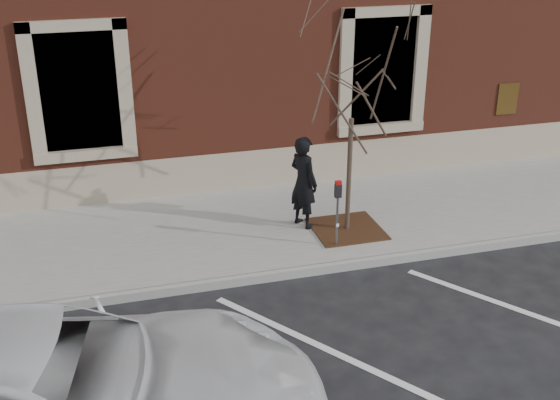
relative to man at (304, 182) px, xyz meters
name	(u,v)px	position (x,y,z in m)	size (l,w,h in m)	color
ground	(290,276)	(-0.69, -1.48, -1.00)	(120.00, 120.00, 0.00)	#28282B
sidewalk_near	(263,227)	(-0.69, 0.27, -0.92)	(40.00, 3.50, 0.15)	#B1ADA7
curb_near	(291,273)	(-0.69, -1.53, -0.92)	(40.00, 0.12, 0.15)	#9E9E99
parking_stripes	(336,354)	(-0.69, -3.68, -1.00)	(28.00, 4.40, 0.01)	silver
man	(304,182)	(0.00, 0.00, 0.00)	(0.62, 0.41, 1.70)	black
parking_meter	(338,201)	(0.30, -0.95, -0.01)	(0.11, 0.08, 1.20)	#595B60
tree_grate	(347,229)	(0.70, -0.40, -0.83)	(1.21, 1.21, 0.03)	#462816
sapling	(353,86)	(0.70, -0.40, 1.81)	(2.28, 2.28, 3.79)	#433029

